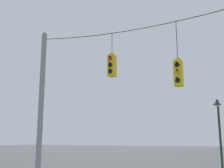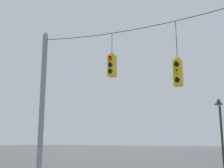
% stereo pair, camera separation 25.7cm
% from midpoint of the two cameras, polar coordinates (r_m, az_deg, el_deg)
% --- Properties ---
extents(utility_pole_left, '(0.28, 0.28, 8.18)m').
position_cam_midpoint_polar(utility_pole_left, '(15.55, -13.55, -4.10)').
color(utility_pole_left, gray).
rests_on(utility_pole_left, ground_plane).
extents(span_wire, '(12.15, 0.03, 0.48)m').
position_cam_midpoint_polar(span_wire, '(13.34, 7.57, 11.99)').
color(span_wire, black).
extents(traffic_light_near_right_pole, '(0.34, 0.58, 2.17)m').
position_cam_midpoint_polar(traffic_light_near_right_pole, '(13.45, 0.55, 3.79)').
color(traffic_light_near_right_pole, yellow).
extents(traffic_light_over_intersection, '(0.34, 0.58, 2.90)m').
position_cam_midpoint_polar(traffic_light_over_intersection, '(12.19, 13.84, 2.29)').
color(traffic_light_over_intersection, yellow).
extents(street_lamp, '(0.47, 0.81, 4.41)m').
position_cam_midpoint_polar(street_lamp, '(16.41, 21.53, -6.81)').
color(street_lamp, '#233323').
rests_on(street_lamp, ground_plane).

